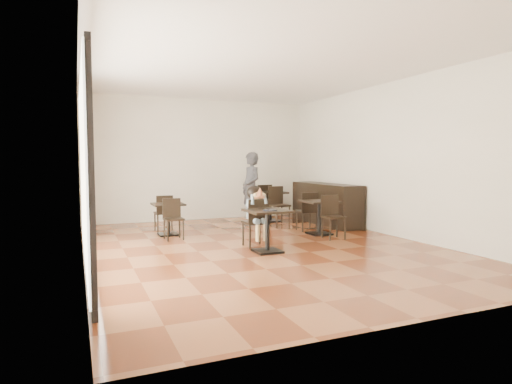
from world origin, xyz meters
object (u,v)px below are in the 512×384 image
cafe_table_mid (319,218)px  chair_back_b (279,206)px  child (255,216)px  chair_mid_b (334,217)px  chair_left_a (163,213)px  cafe_table_left (168,219)px  adult_patron (251,189)px  chair_left_b (174,219)px  cafe_table_back (270,207)px  child_chair (255,223)px  chair_back_a (261,202)px  child_table (267,231)px  chair_mid_a (306,211)px

cafe_table_mid → chair_back_b: 1.64m
child → chair_mid_b: child is taller
chair_left_a → cafe_table_left: bearing=88.3°
adult_patron → chair_left_b: adult_patron is taller
cafe_table_back → chair_back_b: size_ratio=0.83×
child_chair → chair_left_b: size_ratio=1.09×
chair_mid_b → chair_left_b: 3.19m
cafe_table_mid → chair_back_a: size_ratio=0.78×
child_table → cafe_table_back: cafe_table_back is taller
child → chair_back_a: 3.73m
cafe_table_left → cafe_table_back: bearing=19.7°
child_table → chair_mid_a: (1.75, 1.74, 0.07)m
cafe_table_left → chair_back_a: bearing=28.9°
adult_patron → cafe_table_left: 2.35m
chair_back_a → adult_patron: bearing=47.3°
child_table → cafe_table_left: child_table is taller
child_table → child_chair: 0.55m
cafe_table_mid → cafe_table_back: 2.18m
chair_back_a → chair_back_b: 1.10m
chair_mid_a → chair_back_b: size_ratio=0.93×
child_table → chair_left_a: chair_left_a is taller
cafe_table_left → chair_left_b: size_ratio=0.83×
child → chair_mid_a: child is taller
cafe_table_mid → cafe_table_left: 3.19m
child → chair_left_b: (-1.22, 1.26, -0.15)m
adult_patron → chair_mid_a: (0.79, -1.33, -0.45)m
chair_mid_a → chair_left_a: bearing=-16.9°
cafe_table_left → chair_back_a: 3.23m
cafe_table_back → chair_mid_b: chair_mid_b is taller
chair_mid_b → chair_left_b: chair_mid_b is taller
child_chair → child: (0.00, 0.00, 0.11)m
child_table → cafe_table_left: (-1.22, 2.36, -0.03)m
child → chair_left_b: size_ratio=1.37×
child → chair_mid_b: size_ratio=1.27×
cafe_table_back → chair_back_b: chair_back_b is taller
adult_patron → child: bearing=-26.0°
child_chair → chair_mid_b: bearing=-177.1°
child_chair → chair_back_a: (1.60, 3.37, 0.03)m
chair_back_b → cafe_table_left: bearing=-176.1°
child_chair → chair_back_b: 2.78m
cafe_table_mid → chair_left_a: 3.43m
cafe_table_back → chair_mid_a: 1.64m
child_chair → cafe_table_left: 2.18m
cafe_table_left → child_table: bearing=-62.6°
chair_mid_a → chair_back_a: chair_back_a is taller
child_chair → chair_back_b: (1.60, 2.27, 0.03)m
cafe_table_mid → chair_left_a: size_ratio=0.90×
adult_patron → cafe_table_back: 0.87m
chair_mid_a → chair_left_a: size_ratio=1.08×
chair_left_b → chair_back_b: chair_back_b is taller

